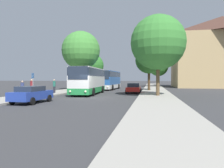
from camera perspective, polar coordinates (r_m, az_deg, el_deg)
The scene contains 17 objects.
ground_plane at distance 23.94m, azimuth -5.37°, elevation -3.56°, with size 300.00×300.00×0.00m, color #38383A.
sidewalk_left at distance 26.66m, azimuth -20.05°, elevation -2.97°, with size 4.00×120.00×0.15m, color #A39E93.
sidewalk_right at distance 23.08m, azimuth 11.66°, elevation -3.59°, with size 4.00×120.00×0.15m, color #A39E93.
building_right_background at distance 57.94m, azimuth 26.80°, elevation 7.52°, with size 21.78×15.64×16.71m.
bus_front at distance 29.06m, azimuth -6.06°, elevation 0.97°, with size 3.07×10.37×3.47m.
bus_middle at distance 41.21m, azimuth -0.76°, elevation 1.11°, with size 3.05×10.58×3.44m.
parked_car_left_curb at distance 19.76m, azimuth -20.29°, elevation -2.49°, with size 2.12×4.35×1.44m.
parked_car_right_near at distance 31.26m, azimuth 5.69°, elevation -1.01°, with size 2.10×4.59×1.42m.
bus_stop_sign at distance 26.41m, azimuth -19.96°, elevation 0.68°, with size 0.08×0.45×2.62m.
pedestrian_waiting_near at distance 30.25m, azimuth -14.86°, elevation -0.51°, with size 0.36×0.36×1.82m.
pedestrian_waiting_far at distance 27.75m, azimuth -20.25°, elevation -0.68°, with size 0.36×0.36×1.86m.
pedestrian_walking_back at distance 24.96m, azimuth -22.37°, elevation -1.13°, with size 0.36×0.36×1.71m.
tree_left_near at distance 51.35m, azimuth -5.33°, elevation 4.80°, with size 5.61×5.61×7.74m.
tree_left_far at distance 39.46m, azimuth -8.13°, elevation 8.68°, with size 6.76×6.76×10.30m.
tree_right_near at distance 36.66m, azimuth 9.65°, elevation 6.20°, with size 4.51×4.51×7.26m.
tree_right_mid at distance 25.71m, azimuth 11.94°, elevation 10.56°, with size 6.25×6.25×9.16m.
tree_right_far at distance 53.40m, azimuth 12.04°, elevation 4.51°, with size 4.62×4.62×7.12m.
Camera 1 is at (6.35, -22.98, 2.11)m, focal length 35.00 mm.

